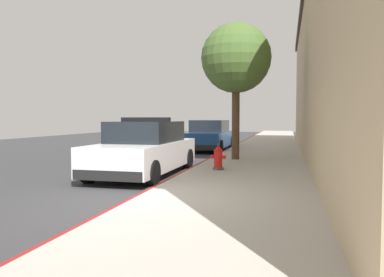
# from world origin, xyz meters

# --- Properties ---
(ground_plane) EXTENTS (29.25, 60.00, 0.20)m
(ground_plane) POSITION_xyz_m (-4.32, 10.00, -0.10)
(ground_plane) COLOR #353538
(sidewalk_pavement) EXTENTS (3.37, 60.00, 0.16)m
(sidewalk_pavement) POSITION_xyz_m (1.68, 10.00, 0.08)
(sidewalk_pavement) COLOR #ADA89E
(sidewalk_pavement) RESTS_ON ground
(curb_painted_edge) EXTENTS (0.08, 60.00, 0.16)m
(curb_painted_edge) POSITION_xyz_m (-0.04, 10.00, 0.08)
(curb_painted_edge) COLOR maroon
(curb_painted_edge) RESTS_ON ground
(storefront_building) EXTENTS (5.49, 26.21, 6.84)m
(storefront_building) POSITION_xyz_m (6.00, 9.05, 3.43)
(storefront_building) COLOR tan
(storefront_building) RESTS_ON ground
(police_cruiser) EXTENTS (1.94, 4.84, 1.68)m
(police_cruiser) POSITION_xyz_m (-1.28, 3.78, 0.74)
(police_cruiser) COLOR white
(police_cruiser) RESTS_ON ground
(parked_car_silver_ahead) EXTENTS (1.94, 4.84, 1.56)m
(parked_car_silver_ahead) POSITION_xyz_m (-1.14, 12.59, 0.74)
(parked_car_silver_ahead) COLOR navy
(parked_car_silver_ahead) RESTS_ON ground
(fire_hydrant) EXTENTS (0.44, 0.40, 0.76)m
(fire_hydrant) POSITION_xyz_m (0.83, 4.17, 0.51)
(fire_hydrant) COLOR #4C4C51
(fire_hydrant) RESTS_ON sidewalk_pavement
(street_tree) EXTENTS (2.52, 2.52, 4.92)m
(street_tree) POSITION_xyz_m (0.94, 7.11, 3.79)
(street_tree) COLOR brown
(street_tree) RESTS_ON sidewalk_pavement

